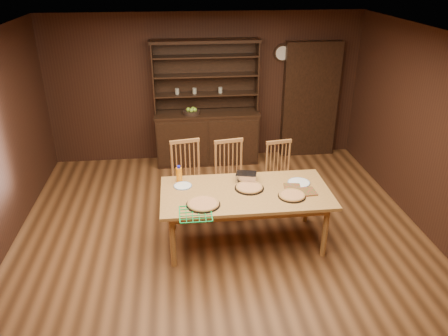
{
  "coord_description": "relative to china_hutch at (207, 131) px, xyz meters",
  "views": [
    {
      "loc": [
        -0.51,
        -4.58,
        3.37
      ],
      "look_at": [
        0.04,
        0.4,
        0.97
      ],
      "focal_mm": 35.0,
      "sensor_mm": 36.0,
      "label": 1
    }
  ],
  "objects": [
    {
      "name": "floor",
      "position": [
        0.0,
        -2.75,
        -0.6
      ],
      "size": [
        6.0,
        6.0,
        0.0
      ],
      "primitive_type": "plane",
      "color": "brown",
      "rests_on": "ground"
    },
    {
      "name": "room_shell",
      "position": [
        0.0,
        -2.75,
        0.98
      ],
      "size": [
        6.0,
        6.0,
        6.0
      ],
      "color": "white",
      "rests_on": "floor"
    },
    {
      "name": "china_hutch",
      "position": [
        0.0,
        0.0,
        0.0
      ],
      "size": [
        1.84,
        0.52,
        2.17
      ],
      "color": "black",
      "rests_on": "floor"
    },
    {
      "name": "doorway",
      "position": [
        1.9,
        0.15,
        0.45
      ],
      "size": [
        1.0,
        0.18,
        2.1
      ],
      "primitive_type": "cube",
      "color": "black",
      "rests_on": "floor"
    },
    {
      "name": "wall_clock",
      "position": [
        1.35,
        0.2,
        1.3
      ],
      "size": [
        0.3,
        0.05,
        0.3
      ],
      "color": "black",
      "rests_on": "room_shell"
    },
    {
      "name": "dining_table",
      "position": [
        0.29,
        -2.61,
        0.08
      ],
      "size": [
        2.11,
        1.06,
        0.75
      ],
      "color": "#C38A43",
      "rests_on": "floor"
    },
    {
      "name": "chair_left",
      "position": [
        -0.41,
        -1.74,
        -0.01
      ],
      "size": [
        0.51,
        0.5,
        1.09
      ],
      "rotation": [
        0.0,
        0.0,
        0.17
      ],
      "color": "#B0683C",
      "rests_on": "floor"
    },
    {
      "name": "chair_center",
      "position": [
        0.2,
        -1.77,
        -0.02
      ],
      "size": [
        0.51,
        0.49,
        1.08
      ],
      "rotation": [
        0.0,
        0.0,
        0.16
      ],
      "color": "#B0683C",
      "rests_on": "floor"
    },
    {
      "name": "chair_right",
      "position": [
        0.95,
        -1.68,
        -0.07
      ],
      "size": [
        0.46,
        0.45,
        1.0
      ],
      "rotation": [
        0.0,
        0.0,
        0.15
      ],
      "color": "#B0683C",
      "rests_on": "floor"
    },
    {
      "name": "pizza_left",
      "position": [
        -0.26,
        -2.88,
        0.17
      ],
      "size": [
        0.41,
        0.41,
        0.04
      ],
      "color": "black",
      "rests_on": "dining_table"
    },
    {
      "name": "pizza_right",
      "position": [
        0.83,
        -2.8,
        0.17
      ],
      "size": [
        0.34,
        0.34,
        0.04
      ],
      "color": "black",
      "rests_on": "dining_table"
    },
    {
      "name": "pizza_center",
      "position": [
        0.35,
        -2.54,
        0.17
      ],
      "size": [
        0.37,
        0.37,
        0.04
      ],
      "color": "black",
      "rests_on": "dining_table"
    },
    {
      "name": "cooling_rack",
      "position": [
        -0.36,
        -3.07,
        0.16
      ],
      "size": [
        0.42,
        0.42,
        0.02
      ],
      "primitive_type": null,
      "rotation": [
        0.0,
        0.0,
        0.18
      ],
      "color": "green",
      "rests_on": "dining_table"
    },
    {
      "name": "plate_left",
      "position": [
        -0.49,
        -2.39,
        0.16
      ],
      "size": [
        0.23,
        0.23,
        0.02
      ],
      "color": "white",
      "rests_on": "dining_table"
    },
    {
      "name": "plate_right",
      "position": [
        1.01,
        -2.46,
        0.16
      ],
      "size": [
        0.29,
        0.29,
        0.02
      ],
      "color": "white",
      "rests_on": "dining_table"
    },
    {
      "name": "foil_dish",
      "position": [
        0.34,
        -2.31,
        0.21
      ],
      "size": [
        0.3,
        0.25,
        0.11
      ],
      "primitive_type": "cube",
      "rotation": [
        0.0,
        0.0,
        -0.25
      ],
      "color": "silver",
      "rests_on": "dining_table"
    },
    {
      "name": "juice_bottle",
      "position": [
        -0.53,
        -2.23,
        0.26
      ],
      "size": [
        0.08,
        0.08,
        0.22
      ],
      "color": "orange",
      "rests_on": "dining_table"
    },
    {
      "name": "pot_holder_a",
      "position": [
        1.04,
        -2.71,
        0.16
      ],
      "size": [
        0.23,
        0.23,
        0.02
      ],
      "primitive_type": "cube",
      "rotation": [
        0.0,
        0.0,
        0.06
      ],
      "color": "red",
      "rests_on": "dining_table"
    },
    {
      "name": "pot_holder_b",
      "position": [
        0.89,
        -2.58,
        0.16
      ],
      "size": [
        0.23,
        0.23,
        0.02
      ],
      "primitive_type": "cube",
      "rotation": [
        0.0,
        0.0,
        -0.14
      ],
      "color": "red",
      "rests_on": "dining_table"
    },
    {
      "name": "fruit_bowl",
      "position": [
        -0.27,
        -0.07,
        0.39
      ],
      "size": [
        0.3,
        0.3,
        0.12
      ],
      "color": "black",
      "rests_on": "china_hutch"
    }
  ]
}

